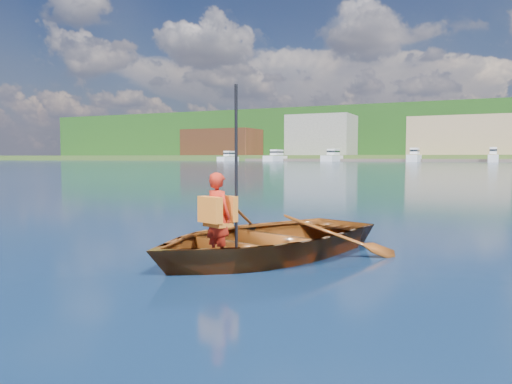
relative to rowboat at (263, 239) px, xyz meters
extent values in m
plane|color=#15334A|center=(-0.42, -0.92, -0.22)|extent=(600.00, 600.00, 0.00)
imported|color=#6B310B|center=(0.00, 0.00, 0.00)|extent=(3.68, 4.27, 0.74)
imported|color=#B62212|center=(-0.18, -0.89, 0.39)|extent=(0.44, 0.36, 1.02)
cube|color=orange|center=(-0.22, -1.01, 0.48)|extent=(0.35, 0.21, 0.30)
cube|color=orange|center=(-0.14, -0.78, 0.48)|extent=(0.35, 0.20, 0.30)
cube|color=orange|center=(-0.18, -0.89, 0.30)|extent=(0.36, 0.31, 0.05)
cylinder|color=black|center=(0.01, -0.81, 0.89)|extent=(0.05, 0.05, 2.03)
cube|color=#335525|center=(-0.42, 189.08, 0.78)|extent=(400.00, 80.00, 2.00)
cube|color=#264819|center=(-0.42, 239.08, 10.78)|extent=(400.00, 100.00, 22.00)
cube|color=brown|center=(9.05, 147.08, 0.18)|extent=(160.02, 5.00, 0.80)
cube|color=maroon|center=(-90.42, 164.08, 6.78)|extent=(28.00, 16.00, 10.00)
cube|color=gray|center=(-50.42, 164.08, 8.78)|extent=(22.00, 16.00, 14.00)
cube|color=tan|center=(-5.42, 164.08, 7.78)|extent=(30.00, 16.00, 12.00)
cube|color=silver|center=(-76.08, 142.08, 0.42)|extent=(2.90, 10.35, 1.60)
cube|color=silver|center=(-76.08, 143.11, 2.28)|extent=(2.03, 4.66, 1.80)
cube|color=black|center=(-76.08, 143.11, 2.38)|extent=(2.09, 4.86, 0.50)
cube|color=silver|center=(-58.90, 142.08, 0.56)|extent=(3.47, 12.38, 1.94)
cube|color=silver|center=(-58.90, 143.31, 2.62)|extent=(2.43, 5.57, 1.80)
cube|color=black|center=(-58.90, 143.31, 2.72)|extent=(2.50, 5.82, 0.50)
cube|color=silver|center=(-40.15, 142.08, 0.60)|extent=(3.54, 12.64, 2.05)
cube|color=silver|center=(-40.15, 143.34, 2.73)|extent=(2.48, 5.69, 1.80)
cube|color=black|center=(-40.15, 143.34, 2.83)|extent=(2.55, 5.94, 0.50)
cube|color=silver|center=(-16.11, 142.08, 0.66)|extent=(2.95, 10.55, 2.20)
cube|color=silver|center=(-16.11, 143.13, 2.88)|extent=(2.07, 4.75, 1.80)
cube|color=black|center=(-16.11, 143.13, 2.98)|extent=(2.13, 4.96, 0.50)
cube|color=silver|center=(4.22, 142.08, 0.66)|extent=(2.53, 9.04, 2.19)
cube|color=silver|center=(4.22, 142.98, 2.87)|extent=(1.77, 4.07, 1.80)
cube|color=black|center=(4.22, 142.98, 2.97)|extent=(1.82, 4.25, 0.50)
cylinder|color=#382314|center=(-86.11, 225.27, 10.68)|extent=(0.80, 0.80, 3.32)
sphere|color=#2D5D18|center=(-86.11, 225.27, 15.11)|extent=(6.21, 6.21, 6.21)
cylinder|color=#382314|center=(-86.41, 209.19, 7.44)|extent=(0.80, 0.80, 3.28)
sphere|color=#2D5D18|center=(-86.41, 209.19, 11.81)|extent=(6.12, 6.12, 6.12)
cylinder|color=#382314|center=(-98.91, 268.13, 19.02)|extent=(0.80, 0.80, 2.86)
sphere|color=#2D5D18|center=(-98.91, 268.13, 22.83)|extent=(5.34, 5.34, 5.34)
cylinder|color=#382314|center=(-40.83, 276.70, 20.87)|extent=(0.80, 0.80, 3.13)
sphere|color=#2D5D18|center=(-40.83, 276.70, 25.05)|extent=(5.85, 5.85, 5.85)
cylinder|color=#382314|center=(-5.45, 196.86, 5.04)|extent=(0.80, 0.80, 3.41)
sphere|color=#2D5D18|center=(-5.45, 196.86, 9.59)|extent=(6.37, 6.37, 6.37)
cylinder|color=#382314|center=(-139.67, 208.94, 7.49)|extent=(0.80, 0.80, 3.48)
sphere|color=#2D5D18|center=(-139.67, 208.94, 12.14)|extent=(6.50, 6.50, 6.50)
cylinder|color=#382314|center=(-47.04, 250.16, 15.66)|extent=(0.80, 0.80, 3.33)
sphere|color=#2D5D18|center=(-47.04, 250.16, 20.10)|extent=(6.22, 6.22, 6.22)
cylinder|color=#382314|center=(-121.86, 232.99, 12.02)|extent=(0.80, 0.80, 2.92)
sphere|color=#2D5D18|center=(-121.86, 232.99, 15.92)|extent=(5.45, 5.45, 5.45)
cylinder|color=#382314|center=(-50.08, 221.49, 9.67)|extent=(0.80, 0.80, 2.83)
sphere|color=#2D5D18|center=(-50.08, 221.49, 13.44)|extent=(5.27, 5.27, 5.27)
cylinder|color=#382314|center=(-99.54, 213.80, 8.51)|extent=(0.80, 0.80, 3.58)
sphere|color=#2D5D18|center=(-99.54, 213.80, 13.29)|extent=(6.69, 6.69, 6.69)
cylinder|color=#382314|center=(-71.61, 244.37, 14.38)|extent=(0.80, 0.80, 3.09)
sphere|color=#2D5D18|center=(-71.61, 244.37, 18.50)|extent=(5.77, 5.77, 5.77)
cylinder|color=#382314|center=(-120.85, 218.98, 9.70)|extent=(0.80, 0.80, 3.88)
sphere|color=#2D5D18|center=(-120.85, 218.98, 14.87)|extent=(7.24, 7.24, 7.24)
camera|label=1|loc=(2.63, -5.94, 1.08)|focal=35.00mm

